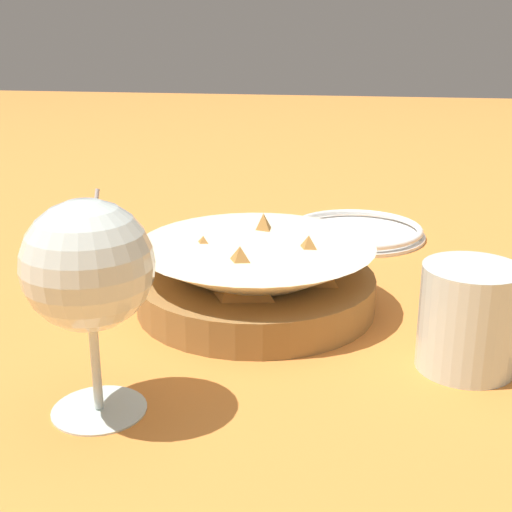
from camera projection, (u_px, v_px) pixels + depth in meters
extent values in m
plane|color=orange|center=(288.00, 309.00, 0.72)|extent=(4.00, 4.00, 0.00)
cylinder|color=olive|center=(256.00, 291.00, 0.72)|extent=(0.24, 0.24, 0.04)
cone|color=beige|center=(256.00, 275.00, 0.72)|extent=(0.24, 0.24, 0.06)
cylinder|color=#3D842D|center=(256.00, 289.00, 0.72)|extent=(0.18, 0.18, 0.01)
pyramid|color=#B77A38|center=(263.00, 241.00, 0.76)|extent=(0.08, 0.08, 0.06)
pyramid|color=#B77A38|center=(204.00, 260.00, 0.72)|extent=(0.08, 0.09, 0.05)
pyramid|color=#B77A38|center=(240.00, 276.00, 0.67)|extent=(0.08, 0.08, 0.06)
pyramid|color=#B77A38|center=(308.00, 263.00, 0.70)|extent=(0.08, 0.08, 0.06)
cylinder|color=#B7B7BC|center=(92.00, 263.00, 0.81)|extent=(0.07, 0.07, 0.03)
cylinder|color=red|center=(92.00, 258.00, 0.81)|extent=(0.06, 0.06, 0.02)
cylinder|color=#B7B7BC|center=(93.00, 229.00, 0.81)|extent=(0.05, 0.01, 0.09)
cylinder|color=silver|center=(99.00, 409.00, 0.54)|extent=(0.07, 0.07, 0.00)
cylinder|color=silver|center=(96.00, 363.00, 0.53)|extent=(0.01, 0.01, 0.07)
sphere|color=silver|center=(88.00, 265.00, 0.50)|extent=(0.10, 0.10, 0.10)
sphere|color=beige|center=(89.00, 281.00, 0.51)|extent=(0.06, 0.06, 0.06)
cylinder|color=silver|center=(469.00, 318.00, 0.59)|extent=(0.08, 0.08, 0.09)
cylinder|color=gold|center=(467.00, 330.00, 0.60)|extent=(0.07, 0.07, 0.07)
torus|color=silver|center=(462.00, 295.00, 0.63)|extent=(0.06, 0.01, 0.06)
cylinder|color=white|center=(356.00, 233.00, 0.96)|extent=(0.18, 0.18, 0.01)
torus|color=white|center=(356.00, 228.00, 0.96)|extent=(0.18, 0.18, 0.01)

